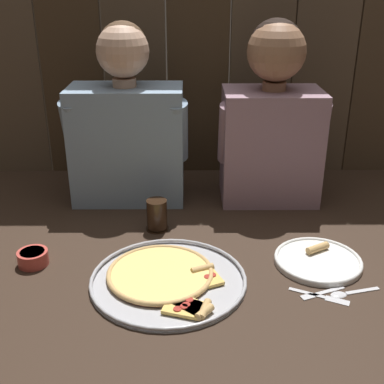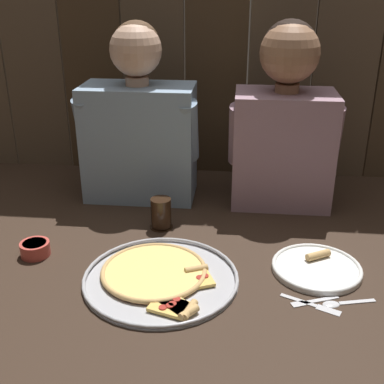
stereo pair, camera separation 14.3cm
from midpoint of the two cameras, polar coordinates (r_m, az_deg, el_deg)
The scene contains 11 objects.
ground_plane at distance 1.42m, azimuth 3.61°, elevation -8.40°, with size 3.20×3.20×0.00m, color #332319.
pizza_tray at distance 1.35m, azimuth -0.77°, elevation -9.78°, with size 0.42×0.42×0.03m.
dinner_plate at distance 1.45m, azimuth 17.02°, elevation -8.39°, with size 0.25×0.25×0.03m.
drinking_glass at distance 1.59m, azimuth -1.05°, elevation -2.57°, with size 0.08×0.08×0.10m.
dipping_bowl at distance 1.50m, azimuth -15.16°, elevation -6.36°, with size 0.09×0.09×0.04m.
table_fork at distance 1.32m, azimuth 16.92°, elevation -12.10°, with size 0.13×0.06×0.01m.
table_knife at distance 1.31m, azimuth 16.71°, elevation -12.43°, with size 0.15×0.08×0.01m.
table_spoon at distance 1.34m, azimuth 19.78°, elevation -12.07°, with size 0.14×0.05×0.01m.
diner_left at distance 1.75m, azimuth -3.84°, elevation 7.98°, with size 0.43×0.22×0.62m.
diner_right at distance 1.74m, azimuth 13.01°, elevation 7.94°, with size 0.38×0.23×0.63m.
wooden_backdrop_wall at distance 1.95m, azimuth 5.12°, elevation 19.05°, with size 2.19×0.03×1.19m.
Camera 2 is at (0.11, -1.20, 0.76)m, focal length 46.01 mm.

